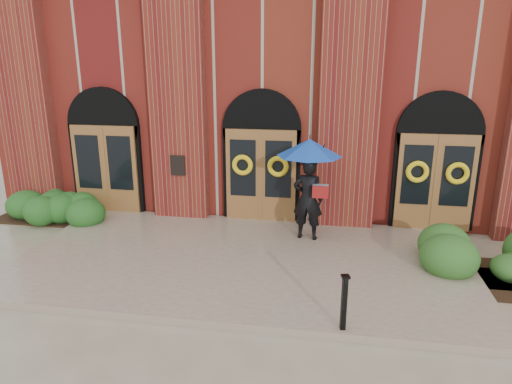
# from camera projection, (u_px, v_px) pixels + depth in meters

# --- Properties ---
(ground) EXTENTS (90.00, 90.00, 0.00)m
(ground) POSITION_uv_depth(u_px,v_px,m) (242.00, 266.00, 10.16)
(ground) COLOR tan
(ground) RESTS_ON ground
(landing) EXTENTS (10.00, 5.30, 0.15)m
(landing) POSITION_uv_depth(u_px,v_px,m) (243.00, 260.00, 10.28)
(landing) COLOR tan
(landing) RESTS_ON ground
(church_building) EXTENTS (16.20, 12.53, 7.00)m
(church_building) POSITION_uv_depth(u_px,v_px,m) (286.00, 84.00, 17.48)
(church_building) COLOR maroon
(church_building) RESTS_ON ground
(man_with_umbrella) EXTENTS (1.76, 1.76, 2.48)m
(man_with_umbrella) POSITION_uv_depth(u_px,v_px,m) (309.00, 170.00, 10.87)
(man_with_umbrella) COLOR black
(man_with_umbrella) RESTS_ON landing
(metal_post) EXTENTS (0.16, 0.16, 0.98)m
(metal_post) POSITION_uv_depth(u_px,v_px,m) (344.00, 301.00, 7.41)
(metal_post) COLOR black
(metal_post) RESTS_ON landing
(hedge_wall_left) EXTENTS (3.00, 1.20, 0.77)m
(hedge_wall_left) POSITION_uv_depth(u_px,v_px,m) (54.00, 206.00, 13.08)
(hedge_wall_left) COLOR #1F4F1A
(hedge_wall_left) RESTS_ON ground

